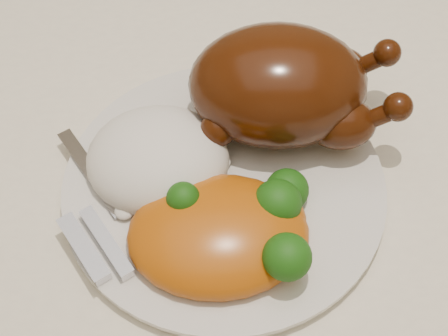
{
  "coord_description": "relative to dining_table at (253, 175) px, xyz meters",
  "views": [
    {
      "loc": [
        -0.05,
        -0.39,
        1.22
      ],
      "look_at": [
        -0.04,
        -0.09,
        0.8
      ],
      "focal_mm": 50.0,
      "sensor_mm": 36.0,
      "label": 1
    }
  ],
  "objects": [
    {
      "name": "rice_mound",
      "position": [
        -0.09,
        -0.07,
        0.13
      ],
      "size": [
        0.12,
        0.11,
        0.06
      ],
      "rotation": [
        0.0,
        0.0,
        -0.0
      ],
      "color": "white",
      "rests_on": "dinner_plate"
    },
    {
      "name": "dinner_plate",
      "position": [
        -0.04,
        -0.09,
        0.11
      ],
      "size": [
        0.32,
        0.32,
        0.01
      ],
      "primitive_type": "cylinder",
      "rotation": [
        0.0,
        0.0,
        -0.2
      ],
      "color": "silver",
      "rests_on": "tablecloth"
    },
    {
      "name": "cutlery",
      "position": [
        -0.14,
        -0.12,
        0.12
      ],
      "size": [
        0.08,
        0.15,
        0.01
      ],
      "rotation": [
        0.0,
        0.0,
        0.56
      ],
      "color": "silver",
      "rests_on": "dinner_plate"
    },
    {
      "name": "dining_table",
      "position": [
        0.0,
        0.0,
        0.0
      ],
      "size": [
        1.6,
        0.9,
        0.76
      ],
      "color": "brown",
      "rests_on": "floor"
    },
    {
      "name": "roast_chicken",
      "position": [
        0.02,
        -0.02,
        0.16
      ],
      "size": [
        0.19,
        0.13,
        0.1
      ],
      "rotation": [
        0.0,
        0.0,
        -0.06
      ],
      "color": "#401A06",
      "rests_on": "dinner_plate"
    },
    {
      "name": "mac_and_cheese",
      "position": [
        -0.04,
        -0.14,
        0.13
      ],
      "size": [
        0.15,
        0.11,
        0.06
      ],
      "rotation": [
        0.0,
        0.0,
        0.01
      ],
      "color": "#B54B0B",
      "rests_on": "dinner_plate"
    },
    {
      "name": "tablecloth",
      "position": [
        0.0,
        0.0,
        0.07
      ],
      "size": [
        1.73,
        1.03,
        0.18
      ],
      "color": "beige",
      "rests_on": "dining_table"
    }
  ]
}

